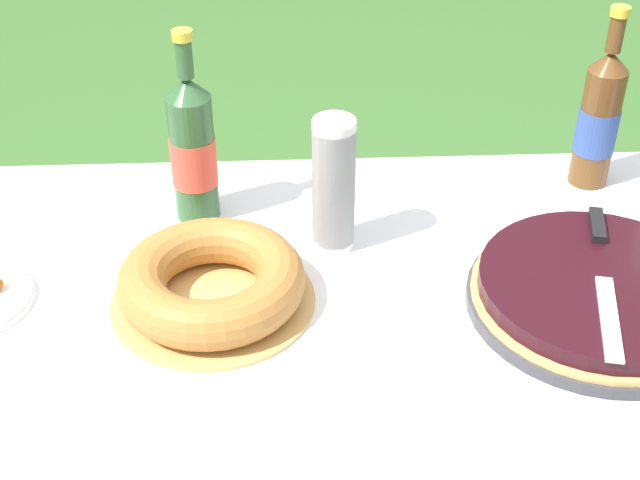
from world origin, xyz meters
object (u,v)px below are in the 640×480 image
berry_tart (600,295)px  serving_knife (602,266)px  cider_bottle_green (193,149)px  cup_stack (334,185)px  bundt_cake (212,282)px  cider_bottle_amber (599,119)px

berry_tart → serving_knife: 0.05m
cider_bottle_green → berry_tart: bearing=-25.0°
cider_bottle_green → serving_knife: bearing=-22.6°
cup_stack → bundt_cake: bearing=-143.0°
berry_tart → cup_stack: 0.46m
serving_knife → bundt_cake: size_ratio=1.15×
cider_bottle_amber → cider_bottle_green: bearing=-173.6°
serving_knife → cup_stack: size_ratio=1.54×
bundt_cake → cider_bottle_green: 0.28m
serving_knife → cider_bottle_amber: cider_bottle_amber is taller
bundt_cake → cup_stack: (0.20, 0.15, 0.08)m
bundt_cake → cider_bottle_green: bearing=98.8°
cup_stack → cider_bottle_amber: (0.50, 0.19, 0.01)m
berry_tart → cup_stack: cup_stack is taller
cider_bottle_amber → berry_tart: bearing=-104.1°
cup_stack → cider_bottle_green: size_ratio=0.69×
cider_bottle_amber → serving_knife: bearing=-104.2°
bundt_cake → cider_bottle_amber: 0.78m
bundt_cake → cider_bottle_amber: (0.70, 0.34, 0.09)m
bundt_cake → cup_stack: size_ratio=1.34×
cup_stack → cider_bottle_green: 0.26m
berry_tart → bundt_cake: (-0.60, 0.04, 0.01)m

